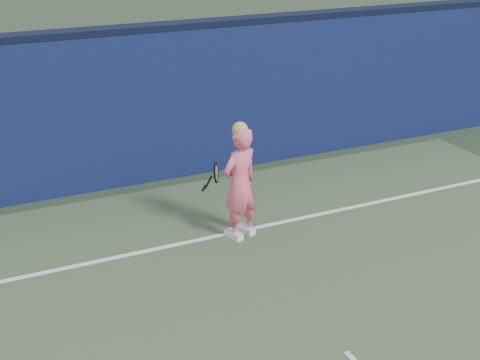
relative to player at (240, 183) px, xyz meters
name	(u,v)px	position (x,y,z in m)	size (l,w,h in m)	color
backstop_wall	(168,105)	(-0.12, 2.60, 0.44)	(24.00, 0.40, 2.50)	#0D143C
wall_cap	(164,26)	(-0.12, 2.60, 1.74)	(24.00, 0.42, 0.10)	black
player	(240,183)	(0.00, 0.00, 0.00)	(0.68, 0.56, 1.69)	#F15E77
racket	(215,174)	(-0.17, 0.47, -0.01)	(0.44, 0.43, 0.31)	black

